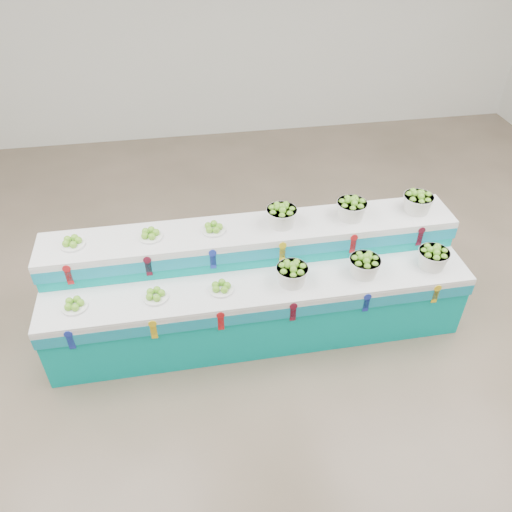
% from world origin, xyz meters
% --- Properties ---
extents(ground, '(10.00, 10.00, 0.00)m').
position_xyz_m(ground, '(0.00, 0.00, 0.00)').
color(ground, brown).
rests_on(ground, ground).
extents(back_wall, '(10.00, 0.00, 10.00)m').
position_xyz_m(back_wall, '(0.00, 5.00, 2.00)').
color(back_wall, silver).
rests_on(back_wall, ground).
extents(display_stand, '(3.94, 1.04, 1.02)m').
position_xyz_m(display_stand, '(-0.24, 0.53, 0.51)').
color(display_stand, '#03A7A1').
rests_on(display_stand, ground).
extents(plate_lower_left, '(0.23, 0.23, 0.09)m').
position_xyz_m(plate_lower_left, '(-1.85, 0.28, 0.76)').
color(plate_lower_left, white).
rests_on(plate_lower_left, display_stand).
extents(plate_lower_mid, '(0.23, 0.23, 0.09)m').
position_xyz_m(plate_lower_mid, '(-1.17, 0.28, 0.76)').
color(plate_lower_mid, white).
rests_on(plate_lower_mid, display_stand).
extents(plate_lower_right, '(0.23, 0.23, 0.09)m').
position_xyz_m(plate_lower_right, '(-0.59, 0.29, 0.76)').
color(plate_lower_right, white).
rests_on(plate_lower_right, display_stand).
extents(basket_lower_left, '(0.29, 0.29, 0.21)m').
position_xyz_m(basket_lower_left, '(0.05, 0.29, 0.82)').
color(basket_lower_left, silver).
rests_on(basket_lower_left, display_stand).
extents(basket_lower_mid, '(0.29, 0.29, 0.21)m').
position_xyz_m(basket_lower_mid, '(0.73, 0.30, 0.82)').
color(basket_lower_mid, silver).
rests_on(basket_lower_mid, display_stand).
extents(basket_lower_right, '(0.29, 0.29, 0.21)m').
position_xyz_m(basket_lower_right, '(1.39, 0.30, 0.82)').
color(basket_lower_right, silver).
rests_on(basket_lower_right, display_stand).
extents(plate_upper_left, '(0.23, 0.23, 0.09)m').
position_xyz_m(plate_upper_left, '(-1.85, 0.77, 1.06)').
color(plate_upper_left, white).
rests_on(plate_upper_left, display_stand).
extents(plate_upper_mid, '(0.23, 0.23, 0.09)m').
position_xyz_m(plate_upper_mid, '(-1.17, 0.77, 1.06)').
color(plate_upper_mid, white).
rests_on(plate_upper_mid, display_stand).
extents(plate_upper_right, '(0.23, 0.23, 0.09)m').
position_xyz_m(plate_upper_right, '(-0.59, 0.77, 1.06)').
color(plate_upper_right, white).
rests_on(plate_upper_right, display_stand).
extents(basket_upper_left, '(0.29, 0.29, 0.21)m').
position_xyz_m(basket_upper_left, '(0.05, 0.78, 1.12)').
color(basket_upper_left, silver).
rests_on(basket_upper_left, display_stand).
extents(basket_upper_mid, '(0.29, 0.29, 0.21)m').
position_xyz_m(basket_upper_mid, '(0.72, 0.78, 1.12)').
color(basket_upper_mid, silver).
rests_on(basket_upper_mid, display_stand).
extents(basket_upper_right, '(0.29, 0.29, 0.21)m').
position_xyz_m(basket_upper_right, '(1.39, 0.79, 1.12)').
color(basket_upper_right, silver).
rests_on(basket_upper_right, display_stand).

